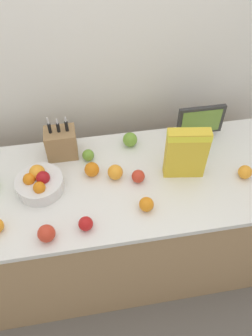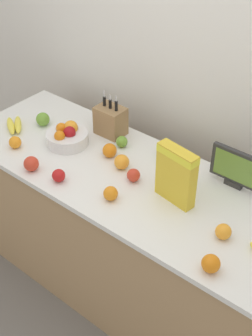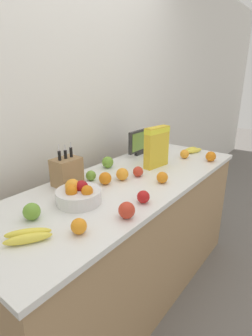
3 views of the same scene
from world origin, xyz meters
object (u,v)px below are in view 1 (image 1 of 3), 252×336
at_px(apple_front, 138,176).
at_px(fruit_bowl, 40,183).
at_px(orange_mid_left, 92,169).
at_px(apple_rightmost, 46,233).
at_px(apple_rear, 130,140).
at_px(orange_front_right, 146,204).
at_px(small_monitor, 201,121).
at_px(orange_by_cereal, 115,172).
at_px(knife_block, 61,143).
at_px(apple_by_knife_block, 88,155).
at_px(apple_leftmost, 86,224).
at_px(cereal_box, 186,152).
at_px(orange_back_center, 245,172).

bearing_deg(apple_front, fruit_bowl, 176.58).
xyz_separation_m(fruit_bowl, orange_mid_left, (0.27, 0.05, -0.01)).
bearing_deg(apple_rightmost, fruit_bowl, 96.06).
bearing_deg(apple_rear, fruit_bowl, -154.22).
bearing_deg(orange_front_right, apple_rightmost, -169.83).
bearing_deg(small_monitor, orange_by_cereal, -155.64).
relative_size(knife_block, orange_by_cereal, 3.33).
xyz_separation_m(apple_by_knife_block, orange_mid_left, (0.01, -0.11, 0.01)).
distance_m(apple_front, orange_mid_left, 0.25).
xyz_separation_m(apple_rear, orange_front_right, (-0.00, -0.46, -0.01)).
bearing_deg(apple_rightmost, orange_mid_left, 55.97).
height_order(small_monitor, orange_by_cereal, small_monitor).
bearing_deg(apple_leftmost, apple_front, 39.62).
height_order(cereal_box, orange_by_cereal, cereal_box).
relative_size(fruit_bowl, apple_rightmost, 2.97).
bearing_deg(cereal_box, fruit_bowl, -172.92).
bearing_deg(apple_rightmost, orange_back_center, 11.13).
distance_m(knife_block, orange_mid_left, 0.24).
xyz_separation_m(knife_block, orange_back_center, (0.93, -0.33, -0.05)).
relative_size(apple_leftmost, orange_by_cereal, 0.85).
bearing_deg(apple_front, small_monitor, 34.24).
xyz_separation_m(apple_rear, orange_mid_left, (-0.24, -0.19, -0.00)).
distance_m(apple_leftmost, orange_by_cereal, 0.34).
height_order(cereal_box, apple_rightmost, cereal_box).
distance_m(apple_rear, apple_front, 0.27).
xyz_separation_m(apple_by_knife_block, orange_back_center, (0.80, -0.26, 0.00)).
height_order(apple_front, orange_by_cereal, orange_by_cereal).
height_order(knife_block, apple_rear, knife_block).
bearing_deg(apple_front, orange_back_center, -6.78).
bearing_deg(small_monitor, apple_rear, -178.82).
distance_m(knife_block, orange_front_right, 0.59).
bearing_deg(orange_back_center, fruit_bowl, 174.81).
height_order(small_monitor, fruit_bowl, small_monitor).
bearing_deg(orange_mid_left, apple_rear, 38.78).
height_order(apple_by_knife_block, orange_back_center, orange_back_center).
xyz_separation_m(knife_block, small_monitor, (0.79, 0.02, 0.03)).
distance_m(cereal_box, apple_front, 0.28).
relative_size(apple_rightmost, orange_by_cereal, 1.00).
distance_m(apple_by_knife_block, orange_by_cereal, 0.20).
relative_size(apple_front, apple_rightmost, 0.85).
bearing_deg(cereal_box, orange_by_cereal, -176.60).
bearing_deg(orange_back_center, apple_front, 173.22).
bearing_deg(apple_rear, apple_rightmost, -131.22).
bearing_deg(apple_by_knife_block, apple_front, -39.38).
distance_m(apple_rear, orange_by_cereal, 0.26).
xyz_separation_m(cereal_box, orange_by_cereal, (-0.36, 0.03, -0.12)).
distance_m(small_monitor, apple_rear, 0.42).
bearing_deg(apple_leftmost, cereal_box, 25.30).
bearing_deg(knife_block, apple_by_knife_block, -25.40).
height_order(knife_block, small_monitor, knife_block).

